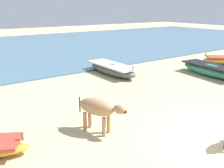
% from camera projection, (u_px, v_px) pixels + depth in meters
% --- Properties ---
extents(ground, '(80.00, 80.00, 0.00)m').
position_uv_depth(ground, '(215.00, 140.00, 6.59)').
color(ground, '#CCB789').
extents(sea_water, '(60.00, 20.00, 0.08)m').
position_uv_depth(sea_water, '(20.00, 49.00, 20.88)').
color(sea_water, slate).
rests_on(sea_water, ground).
extents(fishing_boat_1, '(1.49, 3.64, 0.76)m').
position_uv_depth(fishing_boat_1, '(211.00, 70.00, 12.74)').
color(fishing_boat_1, '#338C66').
rests_on(fishing_boat_1, ground).
extents(fishing_boat_4, '(1.20, 3.56, 0.74)m').
position_uv_depth(fishing_boat_4, '(112.00, 69.00, 12.98)').
color(fishing_boat_4, '#5B5651').
rests_on(fishing_boat_4, ground).
extents(cow_adult_tan, '(0.90, 1.48, 1.00)m').
position_uv_depth(cow_adult_tan, '(98.00, 108.00, 6.82)').
color(cow_adult_tan, tan).
rests_on(cow_adult_tan, ground).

